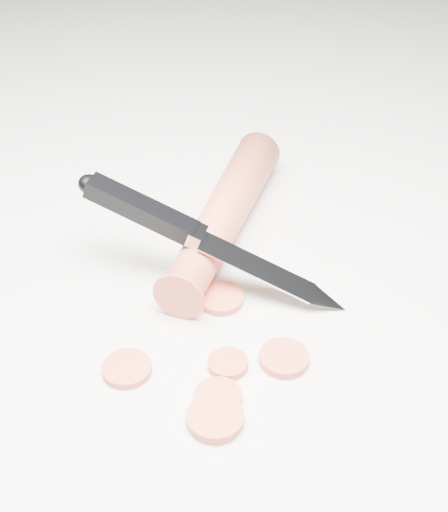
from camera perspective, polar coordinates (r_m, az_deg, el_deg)
name	(u,v)px	position (r m, az deg, el deg)	size (l,w,h in m)	color
ground	(187,304)	(0.55, -3.00, -3.82)	(2.40, 2.40, 0.00)	silver
carrot	(224,214)	(0.61, 0.03, 3.36)	(0.04, 0.04, 0.22)	#D04F32
carrot_slice_0	(127,368)	(0.51, -7.77, -8.91)	(0.03, 0.03, 0.01)	#D54E33
carrot_slice_1	(284,358)	(0.51, 4.83, -8.13)	(0.04, 0.04, 0.01)	#D54E33
carrot_slice_2	(221,298)	(0.55, -0.25, -3.41)	(0.04, 0.04, 0.01)	#D54E33
carrot_slice_3	(228,364)	(0.50, 0.32, -8.61)	(0.03, 0.03, 0.01)	#D54E33
carrot_slice_4	(215,418)	(0.47, -0.70, -12.84)	(0.04, 0.04, 0.01)	#D54E33
carrot_slice_5	(218,397)	(0.48, -0.48, -11.22)	(0.03, 0.03, 0.01)	#D54E33
kitchen_knife	(212,240)	(0.55, -0.97, 1.28)	(0.19, 0.16, 0.08)	#B4B7BB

